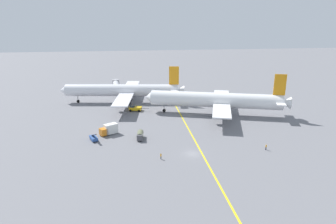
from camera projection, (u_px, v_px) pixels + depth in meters
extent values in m
plane|color=slate|center=(192.00, 154.00, 85.41)|extent=(600.00, 600.00, 0.00)
cube|color=yellow|center=(194.00, 140.00, 95.28)|extent=(3.25, 119.98, 0.01)
cylinder|color=silver|center=(122.00, 90.00, 136.27)|extent=(50.91, 12.96, 5.37)
cone|color=silver|center=(63.00, 90.00, 136.35)|extent=(3.51, 5.30, 4.94)
cone|color=silver|center=(180.00, 90.00, 136.20)|extent=(4.21, 4.79, 4.29)
cube|color=silver|center=(128.00, 92.00, 136.50)|extent=(13.71, 49.32, 0.44)
cube|color=silver|center=(175.00, 89.00, 136.05)|extent=(5.13, 13.33, 0.28)
cube|color=orange|center=(174.00, 76.00, 134.23)|extent=(4.40, 1.02, 8.13)
cylinder|color=#999EA3|center=(129.00, 89.00, 150.13)|extent=(4.54, 3.20, 2.60)
cylinder|color=#999EA3|center=(121.00, 104.00, 123.94)|extent=(4.54, 3.20, 2.60)
cylinder|color=slate|center=(129.00, 100.00, 134.12)|extent=(0.28, 0.28, 2.72)
cylinder|color=black|center=(129.00, 103.00, 134.52)|extent=(1.37, 0.74, 1.30)
cylinder|color=slate|center=(131.00, 97.00, 140.62)|extent=(0.28, 0.28, 2.72)
cylinder|color=black|center=(131.00, 99.00, 141.02)|extent=(1.37, 0.74, 1.30)
cylinder|color=slate|center=(78.00, 98.00, 137.44)|extent=(0.28, 0.28, 2.72)
cylinder|color=black|center=(78.00, 101.00, 137.84)|extent=(1.37, 0.74, 1.30)
cylinder|color=white|center=(215.00, 100.00, 118.99)|extent=(50.57, 21.29, 5.86)
cone|color=white|center=(149.00, 97.00, 123.15)|extent=(4.32, 5.99, 5.39)
cone|color=white|center=(286.00, 103.00, 114.87)|extent=(4.86, 5.57, 4.69)
cube|color=white|center=(222.00, 102.00, 118.86)|extent=(18.69, 41.06, 0.44)
cube|color=white|center=(279.00, 101.00, 115.08)|extent=(7.03, 13.35, 0.28)
cube|color=orange|center=(280.00, 85.00, 113.26)|extent=(4.30, 1.69, 8.01)
cylinder|color=#999EA3|center=(219.00, 99.00, 130.39)|extent=(4.79, 3.76, 2.60)
cylinder|color=#999EA3|center=(219.00, 115.00, 108.69)|extent=(4.79, 3.76, 2.60)
cylinder|color=slate|center=(224.00, 113.00, 116.41)|extent=(0.28, 0.28, 2.72)
cylinder|color=black|center=(224.00, 116.00, 116.81)|extent=(1.41, 0.92, 1.30)
cylinder|color=slate|center=(224.00, 108.00, 122.82)|extent=(0.28, 0.28, 2.72)
cylinder|color=black|center=(223.00, 111.00, 123.22)|extent=(1.41, 0.92, 1.30)
cylinder|color=slate|center=(164.00, 107.00, 123.35)|extent=(0.28, 0.28, 2.72)
cylinder|color=black|center=(164.00, 110.00, 123.75)|extent=(1.41, 0.92, 1.30)
cube|color=gold|center=(135.00, 108.00, 125.32)|extent=(5.67, 4.18, 1.22)
cube|color=#333D47|center=(133.00, 106.00, 125.14)|extent=(2.38, 2.75, 0.90)
cylinder|color=#4C4C51|center=(145.00, 108.00, 124.81)|extent=(3.14, 1.04, 0.20)
sphere|color=orange|center=(133.00, 104.00, 124.96)|extent=(0.24, 0.24, 0.24)
cylinder|color=black|center=(130.00, 111.00, 124.32)|extent=(0.95, 0.53, 0.90)
cylinder|color=black|center=(132.00, 109.00, 127.11)|extent=(0.95, 0.53, 0.90)
cylinder|color=black|center=(139.00, 111.00, 123.90)|extent=(0.95, 0.53, 0.90)
cylinder|color=black|center=(140.00, 109.00, 126.69)|extent=(0.95, 0.53, 0.90)
cube|color=#2D5199|center=(94.00, 138.00, 94.64)|extent=(3.06, 4.37, 0.90)
cube|color=black|center=(94.00, 135.00, 93.57)|extent=(2.11, 4.22, 1.83)
cylinder|color=black|center=(97.00, 140.00, 94.46)|extent=(0.39, 0.63, 0.60)
cylinder|color=black|center=(92.00, 141.00, 93.82)|extent=(0.39, 0.63, 0.60)
cylinder|color=black|center=(95.00, 138.00, 95.72)|extent=(0.39, 0.63, 0.60)
cylinder|color=black|center=(91.00, 139.00, 95.08)|extent=(0.39, 0.63, 0.60)
cube|color=orange|center=(104.00, 132.00, 98.20)|extent=(3.09, 3.16, 2.20)
cube|color=silver|center=(111.00, 129.00, 99.59)|extent=(4.84, 4.13, 3.20)
cylinder|color=black|center=(108.00, 135.00, 98.67)|extent=(0.62, 0.46, 0.60)
cylinder|color=black|center=(106.00, 133.00, 99.74)|extent=(0.62, 0.46, 0.60)
cylinder|color=black|center=(112.00, 134.00, 99.54)|extent=(0.62, 0.46, 0.60)
cylinder|color=black|center=(110.00, 132.00, 100.61)|extent=(0.62, 0.46, 0.60)
cylinder|color=#666B4C|center=(140.00, 134.00, 95.97)|extent=(2.47, 4.21, 2.00)
cube|color=#4C4C51|center=(140.00, 137.00, 94.12)|extent=(1.96, 2.00, 1.80)
cylinder|color=black|center=(142.00, 138.00, 95.60)|extent=(0.27, 0.62, 0.60)
cylinder|color=black|center=(138.00, 138.00, 95.56)|extent=(0.27, 0.62, 0.60)
cylinder|color=black|center=(143.00, 137.00, 97.03)|extent=(0.27, 0.62, 0.60)
cylinder|color=black|center=(138.00, 137.00, 96.99)|extent=(0.27, 0.62, 0.60)
cylinder|color=black|center=(266.00, 148.00, 87.81)|extent=(0.28, 0.28, 0.88)
cylinder|color=orange|center=(266.00, 146.00, 87.59)|extent=(0.36, 0.36, 0.63)
sphere|color=tan|center=(266.00, 145.00, 87.46)|extent=(0.24, 0.24, 0.24)
cylinder|color=#4C4C51|center=(161.00, 158.00, 81.92)|extent=(0.28, 0.28, 0.87)
cylinder|color=orange|center=(161.00, 155.00, 81.70)|extent=(0.36, 0.36, 0.62)
sphere|color=brown|center=(161.00, 154.00, 81.58)|extent=(0.24, 0.24, 0.24)
cylinder|color=#B7B7BC|center=(117.00, 86.00, 153.51)|extent=(4.24, 17.38, 3.20)
cylinder|color=#99999E|center=(116.00, 83.00, 161.56)|extent=(3.84, 3.84, 3.52)
cylinder|color=#595960|center=(116.00, 87.00, 161.21)|extent=(0.70, 0.70, 3.97)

